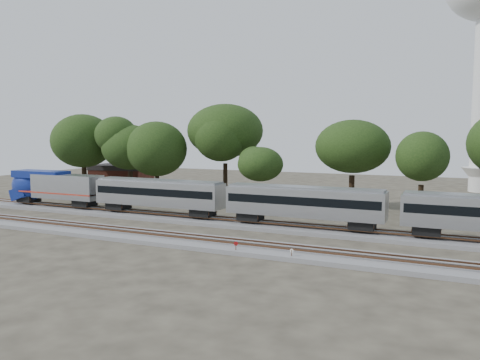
% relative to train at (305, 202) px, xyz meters
% --- Properties ---
extents(ground, '(160.00, 160.00, 0.00)m').
position_rel_train_xyz_m(ground, '(-8.54, -6.00, -3.16)').
color(ground, '#383328').
rests_on(ground, ground).
extents(track_far, '(160.00, 5.00, 0.73)m').
position_rel_train_xyz_m(track_far, '(-8.54, 0.00, -2.96)').
color(track_far, slate).
rests_on(track_far, ground).
extents(track_near, '(160.00, 5.00, 0.73)m').
position_rel_train_xyz_m(track_near, '(-8.54, -10.00, -2.96)').
color(track_near, slate).
rests_on(track_near, ground).
extents(train, '(88.94, 3.06, 4.52)m').
position_rel_train_xyz_m(train, '(0.00, 0.00, 0.00)').
color(train, '#AFB1B6').
rests_on(train, ground).
extents(switch_stand_red, '(0.34, 0.17, 1.13)m').
position_rel_train_xyz_m(switch_stand_red, '(-2.56, -12.01, -2.44)').
color(switch_stand_red, '#512D19').
rests_on(switch_stand_red, ground).
extents(switch_stand_white, '(0.32, 0.06, 1.00)m').
position_rel_train_xyz_m(switch_stand_white, '(2.44, -11.94, -2.52)').
color(switch_stand_white, '#512D19').
rests_on(switch_stand_white, ground).
extents(switch_lever, '(0.57, 0.43, 0.30)m').
position_rel_train_xyz_m(switch_lever, '(-1.15, -11.11, -3.01)').
color(switch_lever, '#512D19').
rests_on(switch_lever, ground).
extents(brick_building, '(11.09, 8.74, 4.79)m').
position_rel_train_xyz_m(brick_building, '(-40.96, 21.01, -0.75)').
color(brick_building, maroon).
rests_on(brick_building, ground).
extents(tree_0, '(9.36, 9.36, 13.20)m').
position_rel_train_xyz_m(tree_0, '(-41.65, 12.13, 6.03)').
color(tree_0, black).
rests_on(tree_0, ground).
extents(tree_1, '(8.42, 8.42, 11.86)m').
position_rel_train_xyz_m(tree_1, '(-32.33, 12.28, 5.10)').
color(tree_1, black).
rests_on(tree_1, ground).
extents(tree_2, '(8.20, 8.20, 11.56)m').
position_rel_train_xyz_m(tree_2, '(-27.28, 12.31, 4.89)').
color(tree_2, black).
rests_on(tree_2, ground).
extents(tree_3, '(11.01, 11.01, 15.52)m').
position_rel_train_xyz_m(tree_3, '(-17.81, 16.96, 7.66)').
color(tree_3, black).
rests_on(tree_3, ground).
extents(tree_4, '(6.29, 6.29, 8.87)m').
position_rel_train_xyz_m(tree_4, '(-10.00, 12.06, 3.00)').
color(tree_4, black).
rests_on(tree_4, ground).
extents(tree_5, '(8.78, 8.78, 12.39)m').
position_rel_train_xyz_m(tree_5, '(1.62, 17.00, 5.46)').
color(tree_5, black).
rests_on(tree_5, ground).
extents(tree_6, '(7.74, 7.74, 10.91)m').
position_rel_train_xyz_m(tree_6, '(10.76, 13.62, 4.43)').
color(tree_6, black).
rests_on(tree_6, ground).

